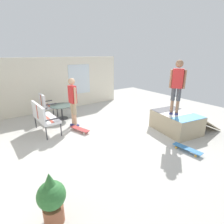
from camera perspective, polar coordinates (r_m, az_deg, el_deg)
The scene contains 11 objects.
ground_plane at distance 6.08m, azimuth 1.95°, elevation -7.09°, with size 12.00×12.00×0.10m, color beige.
house_facade at distance 8.74m, azimuth -16.05°, elevation 8.77°, with size 0.23×6.00×2.40m.
skate_ramp at distance 6.48m, azimuth 20.09°, elevation -3.01°, with size 1.77×2.16×0.65m.
patio_bench at distance 6.26m, azimuth -21.36°, elevation -1.05°, with size 1.27×0.60×1.02m.
patio_chair_near_house at distance 7.68m, azimuth -20.56°, elevation 2.50°, with size 0.63×0.56×1.02m.
patio_table at distance 7.46m, azimuth -15.91°, elevation 0.86°, with size 0.90×0.90×0.57m.
person_watching at distance 6.45m, azimuth -12.55°, elevation 4.23°, with size 0.48×0.26×1.76m.
person_skater at distance 6.01m, azimuth 20.28°, elevation 8.65°, with size 0.41×0.35×1.73m.
skateboard_by_bench at distance 6.22m, azimuth -10.33°, elevation -5.41°, with size 0.82×0.44×0.10m.
skateboard_spare at distance 5.36m, azimuth 23.09°, elevation -10.83°, with size 0.81×0.26×0.10m.
potted_plant at distance 3.15m, azimuth -18.83°, elevation -24.78°, with size 0.44×0.44×0.92m.
Camera 1 is at (-4.35, 3.34, 2.58)m, focal length 28.38 mm.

